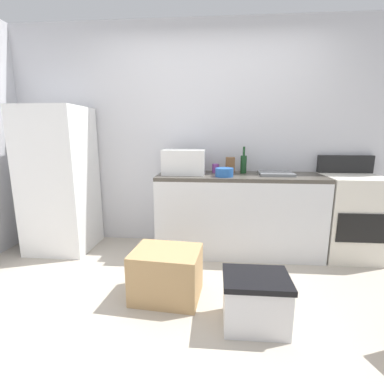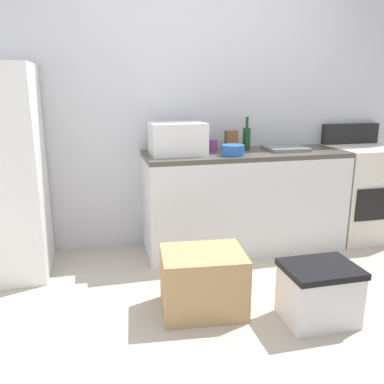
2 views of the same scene
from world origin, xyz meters
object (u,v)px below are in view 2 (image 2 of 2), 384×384
(knife_block, at_px, (231,141))
(cardboard_box_medium, at_px, (203,281))
(microwave, at_px, (178,139))
(stove_oven, at_px, (360,191))
(mixing_bowl, at_px, (233,150))
(wine_bottle, at_px, (247,138))
(coffee_mug, at_px, (213,145))
(storage_bin, at_px, (319,293))

(knife_block, distance_m, cardboard_box_medium, 1.45)
(knife_block, relative_size, cardboard_box_medium, 0.33)
(microwave, relative_size, cardboard_box_medium, 0.85)
(stove_oven, bearing_deg, mixing_bowl, -173.55)
(microwave, height_order, knife_block, microwave)
(stove_oven, relative_size, knife_block, 6.11)
(wine_bottle, distance_m, cardboard_box_medium, 1.53)
(coffee_mug, bearing_deg, storage_bin, -78.26)
(stove_oven, relative_size, cardboard_box_medium, 2.02)
(stove_oven, xyz_separation_m, coffee_mug, (-1.48, 0.13, 0.48))
(wine_bottle, height_order, cardboard_box_medium, wine_bottle)
(coffee_mug, relative_size, cardboard_box_medium, 0.18)
(stove_oven, xyz_separation_m, microwave, (-1.83, 0.00, 0.57))
(coffee_mug, distance_m, cardboard_box_medium, 1.40)
(mixing_bowl, xyz_separation_m, cardboard_box_medium, (-0.48, -0.83, -0.74))
(mixing_bowl, relative_size, cardboard_box_medium, 0.35)
(wine_bottle, xyz_separation_m, storage_bin, (-0.02, -1.40, -0.82))
(wine_bottle, height_order, mixing_bowl, wine_bottle)
(stove_oven, bearing_deg, knife_block, 175.51)
(stove_oven, distance_m, knife_block, 1.42)
(knife_block, xyz_separation_m, cardboard_box_medium, (-0.55, -1.09, -0.78))
(stove_oven, xyz_separation_m, knife_block, (-1.32, 0.10, 0.52))
(knife_block, relative_size, storage_bin, 0.39)
(wine_bottle, bearing_deg, knife_block, -176.86)
(knife_block, bearing_deg, stove_oven, -4.49)
(wine_bottle, relative_size, coffee_mug, 3.00)
(wine_bottle, distance_m, mixing_bowl, 0.35)
(stove_oven, distance_m, storage_bin, 1.77)
(stove_oven, relative_size, storage_bin, 2.39)
(cardboard_box_medium, bearing_deg, wine_bottle, 57.43)
(coffee_mug, relative_size, mixing_bowl, 0.53)
(microwave, xyz_separation_m, mixing_bowl, (0.44, -0.16, -0.09))
(microwave, bearing_deg, knife_block, 11.14)
(microwave, xyz_separation_m, cardboard_box_medium, (-0.04, -0.99, -0.83))
(wine_bottle, height_order, coffee_mug, wine_bottle)
(stove_oven, relative_size, mixing_bowl, 5.79)
(wine_bottle, relative_size, storage_bin, 0.65)
(mixing_bowl, distance_m, cardboard_box_medium, 1.21)
(stove_oven, height_order, storage_bin, stove_oven)
(coffee_mug, distance_m, storage_bin, 1.64)
(stove_oven, height_order, coffee_mug, stove_oven)
(cardboard_box_medium, bearing_deg, knife_block, 63.16)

